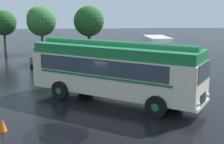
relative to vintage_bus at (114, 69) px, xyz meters
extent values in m
plane|color=black|center=(0.07, 0.00, -1.89)|extent=(120.00, 120.00, 0.00)
cube|color=beige|center=(-0.01, 0.01, -0.29)|extent=(9.62, 7.80, 2.10)
cube|color=#196B38|center=(-0.01, 0.01, 1.04)|extent=(9.34, 7.52, 0.56)
cylinder|color=#196B38|center=(-0.01, 0.01, 1.30)|extent=(8.12, 5.95, 0.60)
cube|color=#2D3842|center=(0.47, 1.21, 0.28)|extent=(6.57, 4.63, 0.84)
cube|color=#2D3842|center=(-0.98, -0.86, 0.28)|extent=(6.57, 4.63, 0.84)
cube|color=#196B38|center=(0.55, 1.15, -0.26)|extent=(6.73, 4.74, 0.12)
cube|color=#196B38|center=(-0.90, -0.91, -0.26)|extent=(6.73, 4.74, 0.12)
cube|color=#2D3842|center=(4.09, -2.88, 0.38)|extent=(1.29, 1.82, 0.88)
cube|color=black|center=(4.10, -2.88, -0.99)|extent=(0.57, 0.77, 0.56)
cube|color=silver|center=(4.11, -2.89, -1.32)|extent=(1.45, 2.00, 0.16)
sphere|color=white|center=(4.62, -2.15, -1.02)|extent=(0.22, 0.22, 0.22)
sphere|color=white|center=(3.59, -3.62, -1.02)|extent=(0.22, 0.22, 0.22)
cylinder|color=black|center=(3.27, -0.71, -1.34)|extent=(1.06, 0.86, 1.10)
cylinder|color=#196B38|center=(3.27, -0.71, -1.34)|extent=(0.50, 0.48, 0.39)
cylinder|color=black|center=(1.78, -2.84, -1.34)|extent=(1.06, 0.86, 1.10)
cylinder|color=#196B38|center=(1.78, -2.84, -1.34)|extent=(0.50, 0.48, 0.39)
cylinder|color=black|center=(-1.63, 2.74, -1.34)|extent=(1.06, 0.86, 1.10)
cylinder|color=#196B38|center=(-1.63, 2.74, -1.34)|extent=(0.50, 0.48, 0.39)
cylinder|color=black|center=(-3.13, 0.61, -1.34)|extent=(1.06, 0.86, 1.10)
cylinder|color=#196B38|center=(-3.13, 0.61, -1.34)|extent=(0.50, 0.48, 0.39)
cube|color=#4C5156|center=(-5.56, 12.37, -1.22)|extent=(1.86, 4.26, 0.70)
cube|color=#4C5156|center=(-5.55, 12.52, -0.55)|extent=(1.58, 2.24, 0.64)
cube|color=#2D3842|center=(-4.79, 12.49, -0.55)|extent=(0.10, 1.93, 0.50)
cube|color=#2D3842|center=(-6.31, 12.55, -0.55)|extent=(0.10, 1.93, 0.50)
cylinder|color=black|center=(-4.73, 11.04, -1.57)|extent=(0.22, 0.65, 0.64)
cylinder|color=black|center=(-6.49, 11.10, -1.57)|extent=(0.22, 0.65, 0.64)
cylinder|color=black|center=(-4.63, 13.64, -1.57)|extent=(0.22, 0.65, 0.64)
cylinder|color=black|center=(-6.39, 13.71, -1.57)|extent=(0.22, 0.65, 0.64)
cube|color=black|center=(-2.98, 12.30, -1.22)|extent=(1.83, 4.25, 0.70)
cube|color=black|center=(-2.99, 12.45, -0.55)|extent=(1.56, 2.23, 0.64)
cube|color=#2D3842|center=(-2.23, 12.47, -0.55)|extent=(0.09, 1.93, 0.50)
cube|color=#2D3842|center=(-3.75, 12.42, -0.55)|extent=(0.09, 1.93, 0.50)
cylinder|color=black|center=(-2.06, 11.02, -1.57)|extent=(0.22, 0.65, 0.64)
cylinder|color=black|center=(-3.82, 10.97, -1.57)|extent=(0.22, 0.65, 0.64)
cylinder|color=black|center=(-2.15, 13.63, -1.57)|extent=(0.22, 0.65, 0.64)
cylinder|color=black|center=(-3.91, 13.57, -1.57)|extent=(0.22, 0.65, 0.64)
cube|color=#144C28|center=(-0.41, 11.89, -1.22)|extent=(2.02, 4.32, 0.70)
cube|color=#144C28|center=(-0.42, 12.04, -0.55)|extent=(1.66, 2.29, 0.64)
cube|color=#2D3842|center=(0.34, 12.10, -0.55)|extent=(0.17, 1.93, 0.50)
cube|color=#2D3842|center=(-1.17, 11.98, -0.55)|extent=(0.17, 1.93, 0.50)
cylinder|color=black|center=(0.57, 10.66, -1.57)|extent=(0.25, 0.65, 0.64)
cylinder|color=black|center=(-1.18, 10.53, -1.57)|extent=(0.25, 0.65, 0.64)
cylinder|color=black|center=(0.37, 13.26, -1.57)|extent=(0.25, 0.65, 0.64)
cylinder|color=black|center=(-1.38, 13.12, -1.57)|extent=(0.25, 0.65, 0.64)
cube|color=#B7BABF|center=(2.46, 11.69, -1.22)|extent=(2.29, 4.40, 0.70)
cube|color=#B7BABF|center=(2.44, 11.84, -0.55)|extent=(1.80, 2.38, 0.64)
cube|color=#2D3842|center=(3.19, 11.95, -0.55)|extent=(0.30, 1.92, 0.50)
cube|color=#2D3842|center=(1.69, 11.73, -0.55)|extent=(0.30, 1.92, 0.50)
cylinder|color=black|center=(3.52, 10.53, -1.57)|extent=(0.29, 0.66, 0.64)
cylinder|color=black|center=(1.78, 10.27, -1.57)|extent=(0.29, 0.66, 0.64)
cylinder|color=black|center=(3.14, 13.11, -1.57)|extent=(0.29, 0.66, 0.64)
cylinder|color=black|center=(1.40, 12.85, -1.57)|extent=(0.29, 0.66, 0.64)
cube|color=#B2B7BC|center=(5.28, 12.30, -0.44)|extent=(2.19, 4.04, 2.10)
cube|color=gray|center=(5.43, 9.40, -0.69)|extent=(1.98, 1.83, 1.60)
cube|color=#2D3842|center=(5.47, 8.52, -0.41)|extent=(1.70, 0.11, 0.72)
cylinder|color=black|center=(6.46, 9.51, -1.49)|extent=(0.28, 0.81, 0.80)
cylinder|color=black|center=(4.38, 9.41, -1.49)|extent=(0.28, 0.81, 0.80)
cylinder|color=black|center=(6.29, 13.07, -1.49)|extent=(0.28, 0.81, 0.80)
cylinder|color=black|center=(4.21, 12.97, -1.49)|extent=(0.28, 0.81, 0.80)
cylinder|color=#4C3823|center=(-10.92, 20.01, -0.69)|extent=(0.29, 0.29, 2.40)
sphere|color=#1E4C1E|center=(-10.92, 20.01, 1.59)|extent=(2.88, 2.88, 2.88)
sphere|color=#1E4C1E|center=(-10.90, 19.75, 1.50)|extent=(1.94, 1.94, 1.94)
cylinder|color=#4C3823|center=(-6.53, 19.13, -0.68)|extent=(0.28, 0.28, 2.43)
sphere|color=#2D662D|center=(-6.53, 19.13, 1.77)|extent=(3.30, 3.30, 3.30)
sphere|color=#2D662D|center=(-6.85, 19.16, 2.13)|extent=(2.64, 2.64, 2.64)
cylinder|color=#4C3823|center=(-1.16, 18.72, -0.69)|extent=(0.39, 0.39, 2.40)
sphere|color=#1E4C1E|center=(-1.16, 18.72, 1.80)|extent=(3.44, 3.44, 3.44)
sphere|color=#1E4C1E|center=(-1.15, 18.53, 1.52)|extent=(2.01, 2.01, 2.01)
cone|color=orange|center=(-5.28, -3.94, -1.62)|extent=(0.36, 0.36, 0.55)
cylinder|color=black|center=(-2.91, -4.53, -1.89)|extent=(2.78, 2.78, 0.01)
camera|label=1|loc=(-1.62, -17.14, 3.46)|focal=50.00mm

